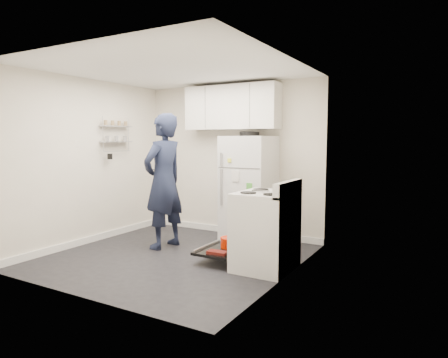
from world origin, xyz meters
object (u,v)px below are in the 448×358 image
Objects in this scene: open_oven_door at (226,247)px; person at (164,181)px; electric_range at (265,231)px; refrigerator at (249,189)px.

open_oven_door is 0.37× the size of person.
electric_range is 0.56× the size of person.
refrigerator is at bearing 99.82° from open_oven_door.
refrigerator is 1.32m from person.
open_oven_door is 1.25m from refrigerator.
person reaches higher than electric_range.
person is (-1.69, 0.17, 0.51)m from electric_range.
open_oven_door is 1.38m from person.
electric_range is 1.52× the size of open_oven_door.
electric_range is at bearing -55.43° from refrigerator.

